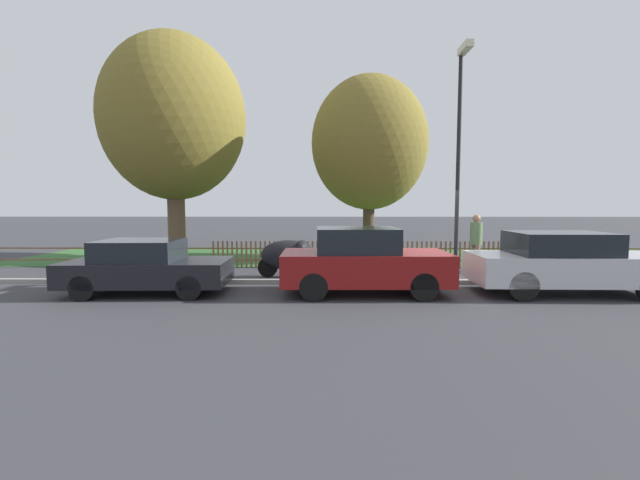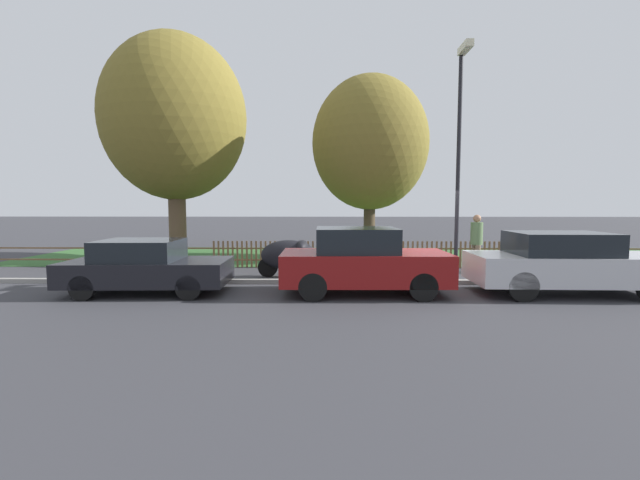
% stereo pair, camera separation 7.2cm
% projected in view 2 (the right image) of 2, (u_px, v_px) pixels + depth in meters
% --- Properties ---
extents(ground_plane, '(120.00, 120.00, 0.00)m').
position_uv_depth(ground_plane, '(420.00, 285.00, 11.32)').
color(ground_plane, '#38383D').
extents(kerb_stone, '(29.03, 0.20, 0.12)m').
position_uv_depth(kerb_stone, '(419.00, 282.00, 11.41)').
color(kerb_stone, gray).
rests_on(kerb_stone, ground).
extents(grass_strip, '(29.03, 6.51, 0.01)m').
position_uv_depth(grass_strip, '(387.00, 256.00, 17.59)').
color(grass_strip, '#33602D').
rests_on(grass_strip, ground).
extents(park_fence, '(29.03, 0.05, 0.89)m').
position_uv_depth(park_fence, '(401.00, 255.00, 14.32)').
color(park_fence, brown).
rests_on(park_fence, ground).
extents(parked_car_silver_hatchback, '(3.84, 1.86, 1.29)m').
position_uv_depth(parked_car_silver_hatchback, '(146.00, 266.00, 10.23)').
color(parked_car_silver_hatchback, black).
rests_on(parked_car_silver_hatchback, ground).
extents(parked_car_black_saloon, '(3.94, 1.87, 1.58)m').
position_uv_depth(parked_car_black_saloon, '(362.00, 261.00, 10.17)').
color(parked_car_black_saloon, maroon).
rests_on(parked_car_black_saloon, ground).
extents(parked_car_navy_estate, '(4.49, 1.86, 1.47)m').
position_uv_depth(parked_car_navy_estate, '(566.00, 263.00, 10.07)').
color(parked_car_navy_estate, '#BCBCC1').
rests_on(parked_car_navy_estate, ground).
extents(covered_motorcycle, '(1.81, 0.84, 1.09)m').
position_uv_depth(covered_motorcycle, '(290.00, 255.00, 12.46)').
color(covered_motorcycle, black).
rests_on(covered_motorcycle, ground).
extents(tree_nearest_kerb, '(5.47, 5.47, 8.59)m').
position_uv_depth(tree_nearest_kerb, '(175.00, 119.00, 16.44)').
color(tree_nearest_kerb, brown).
rests_on(tree_nearest_kerb, ground).
extents(tree_behind_motorcycle, '(4.47, 4.47, 7.05)m').
position_uv_depth(tree_behind_motorcycle, '(370.00, 143.00, 16.48)').
color(tree_behind_motorcycle, '#473828').
rests_on(tree_behind_motorcycle, ground).
extents(pedestrian_near_fence, '(0.39, 0.42, 1.81)m').
position_uv_depth(pedestrian_near_fence, '(476.00, 240.00, 13.27)').
color(pedestrian_near_fence, '#7F6B51').
rests_on(pedestrian_near_fence, ground).
extents(street_lamp, '(0.20, 0.79, 6.28)m').
position_uv_depth(street_lamp, '(460.00, 139.00, 11.53)').
color(street_lamp, black).
rests_on(street_lamp, ground).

